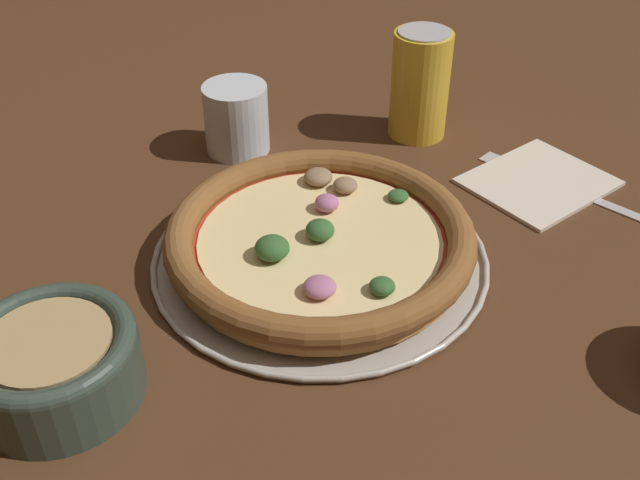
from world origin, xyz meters
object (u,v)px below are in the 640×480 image
pizza (320,239)px  drinking_cup (236,119)px  pizza_tray (320,257)px  beverage_can (420,84)px  fork (554,183)px  napkin (539,180)px  bowl_near (53,362)px

pizza → drinking_cup: drinking_cup is taller
pizza_tray → beverage_can: 0.27m
drinking_cup → fork: (0.30, -0.17, -0.04)m
pizza_tray → pizza: pizza is taller
napkin → beverage_can: beverage_can is taller
bowl_near → drinking_cup: (0.21, 0.31, 0.01)m
pizza_tray → pizza: (0.00, 0.00, 0.02)m
pizza_tray → pizza: size_ratio=1.10×
pizza → fork: size_ratio=1.58×
napkin → beverage_can: size_ratio=1.39×
drinking_cup → fork: drinking_cup is taller
fork → beverage_can: 0.18m
bowl_near → napkin: 0.51m
napkin → fork: size_ratio=0.97×
drinking_cup → beverage_can: size_ratio=0.62×
drinking_cup → pizza: bearing=-83.2°
drinking_cup → pizza_tray: bearing=-83.2°
pizza_tray → bowl_near: size_ratio=2.43×
napkin → pizza: bearing=-168.1°
drinking_cup → napkin: 0.33m
bowl_near → napkin: bearing=16.6°
fork → drinking_cup: bearing=30.0°
bowl_near → drinking_cup: size_ratio=1.64×
beverage_can → pizza: bearing=-132.7°
pizza → drinking_cup: size_ratio=3.63×
drinking_cup → beverage_can: 0.21m
drinking_cup → napkin: (0.29, -0.17, -0.03)m
pizza_tray → fork: pizza_tray is taller
bowl_near → beverage_can: size_ratio=1.02×
pizza → beverage_can: (0.18, 0.20, 0.04)m
bowl_near → fork: bowl_near is taller
bowl_near → drinking_cup: drinking_cup is taller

